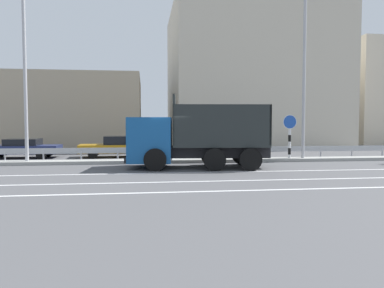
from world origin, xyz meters
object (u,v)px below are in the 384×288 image
at_px(median_road_sign, 290,136).
at_px(street_lamp_1, 24,53).
at_px(dump_truck, 181,142).
at_px(street_lamp_2, 305,65).
at_px(parked_car_4, 118,146).
at_px(parked_car_3, 21,148).

bearing_deg(median_road_sign, street_lamp_1, -179.71).
bearing_deg(dump_truck, street_lamp_2, -67.65).
xyz_separation_m(median_road_sign, parked_car_4, (-9.93, 3.82, -0.74)).
relative_size(street_lamp_1, parked_car_3, 2.28).
distance_m(street_lamp_1, parked_car_3, 6.65).
xyz_separation_m(median_road_sign, street_lamp_1, (-14.44, -0.07, 4.36)).
relative_size(dump_truck, median_road_sign, 2.64).
relative_size(street_lamp_1, parked_car_4, 2.15).
height_order(street_lamp_1, parked_car_4, street_lamp_1).
bearing_deg(median_road_sign, parked_car_3, 166.30).
distance_m(dump_truck, parked_car_3, 11.31).
height_order(street_lamp_2, parked_car_4, street_lamp_2).
bearing_deg(parked_car_3, parked_car_4, -90.58).
bearing_deg(dump_truck, street_lamp_1, 79.37).
bearing_deg(street_lamp_1, street_lamp_2, -0.47).
xyz_separation_m(street_lamp_1, parked_car_3, (-1.46, 3.95, -5.15)).
relative_size(median_road_sign, street_lamp_1, 0.25).
xyz_separation_m(dump_truck, street_lamp_2, (7.30, 2.19, 4.17)).
bearing_deg(dump_truck, median_road_sign, -64.19).
height_order(dump_truck, parked_car_4, dump_truck).
distance_m(median_road_sign, street_lamp_1, 15.08).
distance_m(median_road_sign, street_lamp_2, 4.10).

